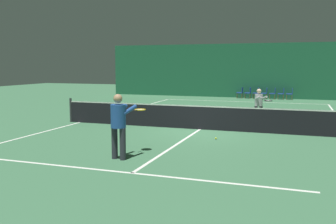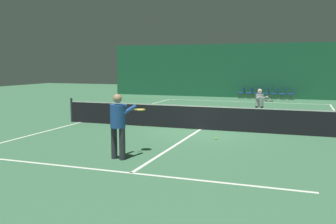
{
  "view_description": "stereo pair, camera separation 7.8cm",
  "coord_description": "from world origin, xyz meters",
  "views": [
    {
      "loc": [
        3.63,
        -14.22,
        2.54
      ],
      "look_at": [
        -0.36,
        -2.81,
        1.02
      ],
      "focal_mm": 40.0,
      "sensor_mm": 36.0,
      "label": 1
    },
    {
      "loc": [
        3.71,
        -14.19,
        2.54
      ],
      "look_at": [
        -0.36,
        -2.81,
        1.02
      ],
      "focal_mm": 40.0,
      "sensor_mm": 36.0,
      "label": 2
    }
  ],
  "objects": [
    {
      "name": "ground_plane",
      "position": [
        0.0,
        0.0,
        0.0
      ],
      "size": [
        60.0,
        60.0,
        0.0
      ],
      "primitive_type": "plane",
      "color": "#3D704C"
    },
    {
      "name": "backdrop_curtain",
      "position": [
        0.0,
        15.22,
        2.09
      ],
      "size": [
        23.0,
        0.12,
        4.18
      ],
      "color": "#1E5B3D",
      "rests_on": "ground"
    },
    {
      "name": "court_line_baseline_far",
      "position": [
        0.0,
        11.9,
        0.0
      ],
      "size": [
        11.0,
        0.1,
        0.0
      ],
      "color": "white",
      "rests_on": "ground"
    },
    {
      "name": "court_line_service_far",
      "position": [
        0.0,
        6.4,
        0.0
      ],
      "size": [
        8.25,
        0.1,
        0.0
      ],
      "color": "white",
      "rests_on": "ground"
    },
    {
      "name": "court_line_service_near",
      "position": [
        0.0,
        -6.4,
        0.0
      ],
      "size": [
        8.25,
        0.1,
        0.0
      ],
      "color": "white",
      "rests_on": "ground"
    },
    {
      "name": "court_line_sideline_left",
      "position": [
        -5.5,
        0.0,
        0.0
      ],
      "size": [
        0.1,
        23.8,
        0.0
      ],
      "color": "white",
      "rests_on": "ground"
    },
    {
      "name": "court_line_centre",
      "position": [
        0.0,
        0.0,
        0.0
      ],
      "size": [
        0.1,
        12.8,
        0.0
      ],
      "color": "white",
      "rests_on": "ground"
    },
    {
      "name": "tennis_net",
      "position": [
        0.0,
        0.0,
        0.51
      ],
      "size": [
        12.0,
        0.1,
        1.07
      ],
      "color": "black",
      "rests_on": "ground"
    },
    {
      "name": "player_near",
      "position": [
        -0.89,
        -5.27,
        1.03
      ],
      "size": [
        0.63,
        1.44,
        1.77
      ],
      "rotation": [
        0.0,
        0.0,
        1.37
      ],
      "color": "#2D2D38",
      "rests_on": "ground"
    },
    {
      "name": "player_far",
      "position": [
        2.02,
        2.58,
        0.87
      ],
      "size": [
        0.94,
        1.27,
        1.5
      ],
      "rotation": [
        0.0,
        0.0,
        -1.04
      ],
      "color": "black",
      "rests_on": "ground"
    },
    {
      "name": "courtside_chair_0",
      "position": [
        -0.56,
        14.67,
        0.49
      ],
      "size": [
        0.44,
        0.44,
        0.84
      ],
      "rotation": [
        0.0,
        0.0,
        -1.57
      ],
      "color": "brown",
      "rests_on": "ground"
    },
    {
      "name": "courtside_chair_1",
      "position": [
        0.05,
        14.67,
        0.49
      ],
      "size": [
        0.44,
        0.44,
        0.84
      ],
      "rotation": [
        0.0,
        0.0,
        -1.57
      ],
      "color": "brown",
      "rests_on": "ground"
    },
    {
      "name": "courtside_chair_2",
      "position": [
        0.66,
        14.67,
        0.49
      ],
      "size": [
        0.44,
        0.44,
        0.84
      ],
      "rotation": [
        0.0,
        0.0,
        -1.57
      ],
      "color": "brown",
      "rests_on": "ground"
    },
    {
      "name": "courtside_chair_3",
      "position": [
        1.26,
        14.67,
        0.49
      ],
      "size": [
        0.44,
        0.44,
        0.84
      ],
      "rotation": [
        0.0,
        0.0,
        -1.57
      ],
      "color": "brown",
      "rests_on": "ground"
    },
    {
      "name": "courtside_chair_4",
      "position": [
        1.87,
        14.67,
        0.49
      ],
      "size": [
        0.44,
        0.44,
        0.84
      ],
      "rotation": [
        0.0,
        0.0,
        -1.57
      ],
      "color": "brown",
      "rests_on": "ground"
    },
    {
      "name": "courtside_chair_5",
      "position": [
        2.48,
        14.67,
        0.49
      ],
      "size": [
        0.44,
        0.44,
        0.84
      ],
      "rotation": [
        0.0,
        0.0,
        -1.57
      ],
      "color": "brown",
      "rests_on": "ground"
    },
    {
      "name": "courtside_chair_6",
      "position": [
        3.08,
        14.67,
        0.49
      ],
      "size": [
        0.44,
        0.44,
        0.84
      ],
      "rotation": [
        0.0,
        0.0,
        -1.57
      ],
      "color": "brown",
      "rests_on": "ground"
    },
    {
      "name": "tennis_ball",
      "position": [
        1.01,
        -1.75,
        0.03
      ],
      "size": [
        0.07,
        0.07,
        0.07
      ],
      "color": "#D1DB33",
      "rests_on": "ground"
    }
  ]
}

